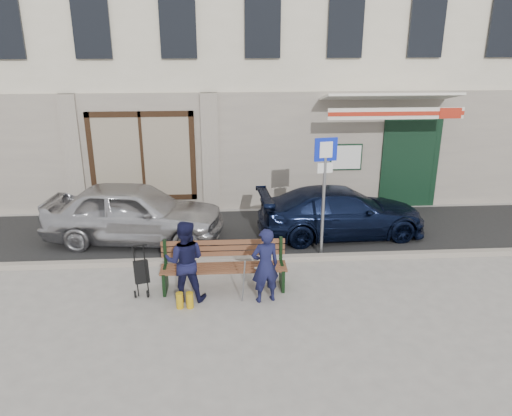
{
  "coord_description": "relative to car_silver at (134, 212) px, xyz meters",
  "views": [
    {
      "loc": [
        -1.05,
        -8.24,
        4.73
      ],
      "look_at": [
        -0.39,
        1.6,
        1.2
      ],
      "focal_mm": 35.0,
      "sensor_mm": 36.0,
      "label": 1
    }
  ],
  "objects": [
    {
      "name": "parking_sign",
      "position": [
        4.23,
        -1.12,
        1.06
      ],
      "size": [
        0.49,
        0.12,
        2.65
      ],
      "rotation": [
        0.0,
        0.0,
        0.16
      ],
      "color": "gray",
      "rests_on": "ground"
    },
    {
      "name": "curb",
      "position": [
        3.16,
        -1.35,
        -0.65
      ],
      "size": [
        60.0,
        0.18,
        0.12
      ],
      "primitive_type": "cube",
      "color": "#9E9384",
      "rests_on": "ground"
    },
    {
      "name": "asphalt_lane",
      "position": [
        3.16,
        0.25,
        -0.7
      ],
      "size": [
        60.0,
        3.2,
        0.01
      ],
      "primitive_type": "cube",
      "color": "#282828",
      "rests_on": "ground"
    },
    {
      "name": "stroller",
      "position": [
        0.52,
        -2.55,
        -0.29
      ],
      "size": [
        0.33,
        0.43,
        0.94
      ],
      "rotation": [
        0.0,
        0.0,
        0.29
      ],
      "color": "black",
      "rests_on": "ground"
    },
    {
      "name": "building",
      "position": [
        3.17,
        5.6,
        4.27
      ],
      "size": [
        20.0,
        8.27,
        10.0
      ],
      "color": "beige",
      "rests_on": "ground"
    },
    {
      "name": "man",
      "position": [
        2.82,
        -3.0,
        0.01
      ],
      "size": [
        0.59,
        0.47,
        1.43
      ],
      "primitive_type": "imported",
      "rotation": [
        0.0,
        0.0,
        3.4
      ],
      "color": "#15173B",
      "rests_on": "ground"
    },
    {
      "name": "bench",
      "position": [
        2.03,
        -2.49,
        -0.25
      ],
      "size": [
        2.4,
        1.17,
        0.98
      ],
      "color": "brown",
      "rests_on": "ground"
    },
    {
      "name": "car_silver",
      "position": [
        0.0,
        0.0,
        0.0
      ],
      "size": [
        4.34,
        2.2,
        1.42
      ],
      "primitive_type": "imported",
      "rotation": [
        0.0,
        0.0,
        1.44
      ],
      "color": "#B9B9BE",
      "rests_on": "ground"
    },
    {
      "name": "ground",
      "position": [
        3.16,
        -2.85,
        -0.71
      ],
      "size": [
        80.0,
        80.0,
        0.0
      ],
      "primitive_type": "plane",
      "color": "#9E9991",
      "rests_on": "ground"
    },
    {
      "name": "car_navy",
      "position": [
        4.93,
        0.04,
        -0.12
      ],
      "size": [
        4.14,
        1.91,
        1.17
      ],
      "primitive_type": "imported",
      "rotation": [
        0.0,
        0.0,
        1.64
      ],
      "color": "black",
      "rests_on": "ground"
    },
    {
      "name": "woman",
      "position": [
        1.37,
        -2.82,
        0.06
      ],
      "size": [
        0.8,
        0.65,
        1.54
      ],
      "primitive_type": "imported",
      "rotation": [
        0.0,
        0.0,
        3.05
      ],
      "color": "#131434",
      "rests_on": "ground"
    }
  ]
}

